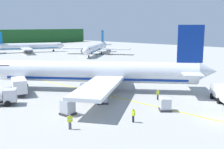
{
  "coord_description": "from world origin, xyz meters",
  "views": [
    {
      "loc": [
        -33.31,
        -11.7,
        11.68
      ],
      "look_at": [
        -1.11,
        17.33,
        3.93
      ],
      "focal_mm": 43.57,
      "sensor_mm": 36.0,
      "label": 1
    }
  ],
  "objects_px": {
    "cargo_container_near": "(68,107)",
    "cargo_container_mid": "(165,105)",
    "service_truck_baggage": "(19,85)",
    "airliner_foreground": "(99,72)",
    "crew_loader_left": "(70,121)",
    "airliner_mid_apron": "(96,48)",
    "service_truck_catering": "(224,93)",
    "airliner_far_taxiway": "(28,47)",
    "crew_marshaller": "(158,94)",
    "cargo_container_far": "(102,98)",
    "crew_loader_right": "(133,114)"
  },
  "relations": [
    {
      "from": "airliner_foreground",
      "to": "airliner_mid_apron",
      "type": "distance_m",
      "value": 64.47
    },
    {
      "from": "service_truck_baggage",
      "to": "cargo_container_mid",
      "type": "relative_size",
      "value": 3.06
    },
    {
      "from": "cargo_container_mid",
      "to": "crew_loader_left",
      "type": "distance_m",
      "value": 14.06
    },
    {
      "from": "airliner_far_taxiway",
      "to": "cargo_container_mid",
      "type": "bearing_deg",
      "value": -110.22
    },
    {
      "from": "airliner_foreground",
      "to": "crew_loader_right",
      "type": "xyz_separation_m",
      "value": [
        -9.17,
        -14.91,
        -2.34
      ]
    },
    {
      "from": "airliner_foreground",
      "to": "service_truck_baggage",
      "type": "distance_m",
      "value": 14.23
    },
    {
      "from": "airliner_foreground",
      "to": "crew_loader_left",
      "type": "bearing_deg",
      "value": -145.39
    },
    {
      "from": "service_truck_catering",
      "to": "cargo_container_near",
      "type": "distance_m",
      "value": 24.08
    },
    {
      "from": "service_truck_baggage",
      "to": "service_truck_catering",
      "type": "relative_size",
      "value": 1.12
    },
    {
      "from": "airliner_foreground",
      "to": "cargo_container_far",
      "type": "distance_m",
      "value": 8.83
    },
    {
      "from": "service_truck_catering",
      "to": "cargo_container_mid",
      "type": "height_order",
      "value": "service_truck_catering"
    },
    {
      "from": "crew_loader_left",
      "to": "service_truck_baggage",
      "type": "bearing_deg",
      "value": 76.57
    },
    {
      "from": "cargo_container_near",
      "to": "service_truck_baggage",
      "type": "bearing_deg",
      "value": 84.37
    },
    {
      "from": "airliner_mid_apron",
      "to": "crew_marshaller",
      "type": "bearing_deg",
      "value": -126.75
    },
    {
      "from": "cargo_container_far",
      "to": "crew_marshaller",
      "type": "distance_m",
      "value": 9.09
    },
    {
      "from": "service_truck_baggage",
      "to": "cargo_container_near",
      "type": "distance_m",
      "value": 15.33
    },
    {
      "from": "crew_loader_left",
      "to": "airliner_foreground",
      "type": "bearing_deg",
      "value": 34.61
    },
    {
      "from": "airliner_far_taxiway",
      "to": "cargo_container_far",
      "type": "xyz_separation_m",
      "value": [
        -36.56,
        -81.52,
        -1.77
      ]
    },
    {
      "from": "airliner_mid_apron",
      "to": "airliner_far_taxiway",
      "type": "bearing_deg",
      "value": 115.79
    },
    {
      "from": "airliner_mid_apron",
      "to": "cargo_container_mid",
      "type": "height_order",
      "value": "airliner_mid_apron"
    },
    {
      "from": "cargo_container_near",
      "to": "cargo_container_mid",
      "type": "bearing_deg",
      "value": -40.75
    },
    {
      "from": "airliner_far_taxiway",
      "to": "cargo_container_mid",
      "type": "distance_m",
      "value": 96.61
    },
    {
      "from": "service_truck_baggage",
      "to": "cargo_container_near",
      "type": "height_order",
      "value": "service_truck_baggage"
    },
    {
      "from": "cargo_container_mid",
      "to": "crew_loader_left",
      "type": "relative_size",
      "value": 1.29
    },
    {
      "from": "cargo_container_far",
      "to": "cargo_container_near",
      "type": "bearing_deg",
      "value": -177.13
    },
    {
      "from": "service_truck_baggage",
      "to": "crew_marshaller",
      "type": "xyz_separation_m",
      "value": [
        12.98,
        -20.05,
        -0.59
      ]
    },
    {
      "from": "airliner_far_taxiway",
      "to": "cargo_container_near",
      "type": "xyz_separation_m",
      "value": [
        -43.55,
        -81.88,
        -1.63
      ]
    },
    {
      "from": "airliner_mid_apron",
      "to": "airliner_foreground",
      "type": "bearing_deg",
      "value": -134.13
    },
    {
      "from": "cargo_container_far",
      "to": "service_truck_catering",
      "type": "bearing_deg",
      "value": -45.74
    },
    {
      "from": "airliner_far_taxiway",
      "to": "crew_loader_left",
      "type": "height_order",
      "value": "airliner_far_taxiway"
    },
    {
      "from": "airliner_far_taxiway",
      "to": "crew_loader_right",
      "type": "distance_m",
      "value": 98.67
    },
    {
      "from": "service_truck_baggage",
      "to": "airliner_foreground",
      "type": "bearing_deg",
      "value": -37.68
    },
    {
      "from": "airliner_far_taxiway",
      "to": "cargo_container_far",
      "type": "bearing_deg",
      "value": -114.15
    },
    {
      "from": "cargo_container_mid",
      "to": "crew_loader_left",
      "type": "xyz_separation_m",
      "value": [
        -13.33,
        4.45,
        0.14
      ]
    },
    {
      "from": "crew_marshaller",
      "to": "crew_loader_left",
      "type": "xyz_separation_m",
      "value": [
        -17.65,
        0.49,
        0.07
      ]
    },
    {
      "from": "airliner_mid_apron",
      "to": "cargo_container_mid",
      "type": "xyz_separation_m",
      "value": [
        -47.39,
        -61.66,
        -1.9
      ]
    },
    {
      "from": "cargo_container_mid",
      "to": "cargo_container_far",
      "type": "xyz_separation_m",
      "value": [
        -3.18,
        9.11,
        -0.04
      ]
    },
    {
      "from": "airliner_mid_apron",
      "to": "crew_loader_right",
      "type": "bearing_deg",
      "value": -131.46
    },
    {
      "from": "airliner_foreground",
      "to": "cargo_container_far",
      "type": "bearing_deg",
      "value": -132.18
    },
    {
      "from": "cargo_container_mid",
      "to": "crew_loader_left",
      "type": "height_order",
      "value": "cargo_container_mid"
    },
    {
      "from": "crew_loader_left",
      "to": "cargo_container_near",
      "type": "bearing_deg",
      "value": 53.71
    },
    {
      "from": "airliner_mid_apron",
      "to": "crew_marshaller",
      "type": "height_order",
      "value": "airliner_mid_apron"
    },
    {
      "from": "cargo_container_mid",
      "to": "airliner_mid_apron",
      "type": "bearing_deg",
      "value": 52.45
    },
    {
      "from": "cargo_container_mid",
      "to": "crew_loader_right",
      "type": "distance_m",
      "value": 6.68
    },
    {
      "from": "airliner_far_taxiway",
      "to": "service_truck_baggage",
      "type": "xyz_separation_m",
      "value": [
        -42.05,
        -66.63,
        -1.06
      ]
    },
    {
      "from": "cargo_container_mid",
      "to": "cargo_container_far",
      "type": "distance_m",
      "value": 9.65
    },
    {
      "from": "airliner_foreground",
      "to": "service_truck_baggage",
      "type": "xyz_separation_m",
      "value": [
        -11.17,
        8.63,
        -1.81
      ]
    },
    {
      "from": "service_truck_baggage",
      "to": "crew_loader_left",
      "type": "relative_size",
      "value": 3.95
    },
    {
      "from": "cargo_container_mid",
      "to": "crew_marshaller",
      "type": "bearing_deg",
      "value": 42.58
    },
    {
      "from": "cargo_container_near",
      "to": "crew_loader_left",
      "type": "relative_size",
      "value": 1.2
    }
  ]
}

